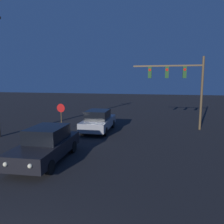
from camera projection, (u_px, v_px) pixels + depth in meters
name	position (u px, v px, depth m)	size (l,w,h in m)	color
car_near	(46.00, 144.00, 10.44)	(2.16, 4.76, 1.63)	black
car_far	(98.00, 121.00, 16.60)	(2.05, 4.74, 1.63)	#99999E
traffic_signal_mast	(180.00, 79.00, 17.12)	(5.43, 0.30, 5.67)	brown
stop_sign	(61.00, 112.00, 16.82)	(0.66, 0.07, 2.07)	brown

